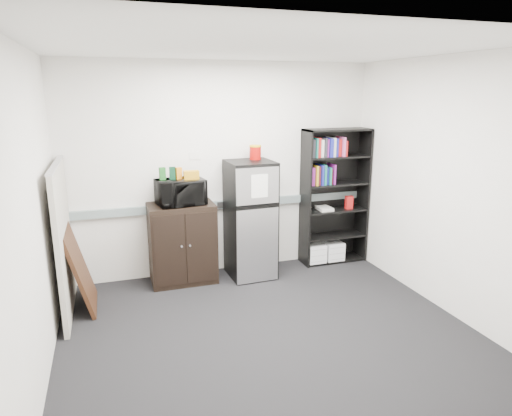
# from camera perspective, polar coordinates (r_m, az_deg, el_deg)

# --- Properties ---
(floor) EXTENTS (4.00, 4.00, 0.00)m
(floor) POSITION_cam_1_polar(r_m,az_deg,el_deg) (4.75, 1.39, -15.01)
(floor) COLOR black
(floor) RESTS_ON ground
(wall_back) EXTENTS (4.00, 0.02, 2.70)m
(wall_back) POSITION_cam_1_polar(r_m,az_deg,el_deg) (5.90, -4.24, 4.78)
(wall_back) COLOR white
(wall_back) RESTS_ON floor
(wall_right) EXTENTS (0.02, 3.50, 2.70)m
(wall_right) POSITION_cam_1_polar(r_m,az_deg,el_deg) (5.26, 22.52, 2.54)
(wall_right) COLOR white
(wall_right) RESTS_ON floor
(wall_left) EXTENTS (0.02, 3.50, 2.70)m
(wall_left) POSITION_cam_1_polar(r_m,az_deg,el_deg) (4.06, -26.14, -1.08)
(wall_left) COLOR white
(wall_left) RESTS_ON floor
(ceiling) EXTENTS (4.00, 3.50, 0.02)m
(ceiling) POSITION_cam_1_polar(r_m,az_deg,el_deg) (4.15, 1.63, 19.49)
(ceiling) COLOR white
(ceiling) RESTS_ON wall_back
(electrical_raceway) EXTENTS (3.92, 0.05, 0.10)m
(electrical_raceway) POSITION_cam_1_polar(r_m,az_deg,el_deg) (5.96, -4.09, 0.46)
(electrical_raceway) COLOR gray
(electrical_raceway) RESTS_ON wall_back
(wall_note) EXTENTS (0.14, 0.00, 0.10)m
(wall_note) POSITION_cam_1_polar(r_m,az_deg,el_deg) (5.79, -7.64, 6.51)
(wall_note) COLOR white
(wall_note) RESTS_ON wall_back
(bookshelf) EXTENTS (0.90, 0.34, 1.85)m
(bookshelf) POSITION_cam_1_polar(r_m,az_deg,el_deg) (6.33, 9.60, 1.79)
(bookshelf) COLOR black
(bookshelf) RESTS_ON floor
(cubicle_partition) EXTENTS (0.06, 1.30, 1.62)m
(cubicle_partition) POSITION_cam_1_polar(r_m,az_deg,el_deg) (5.23, -22.92, -3.68)
(cubicle_partition) COLOR #A69F93
(cubicle_partition) RESTS_ON floor
(cabinet) EXTENTS (0.80, 0.53, 1.00)m
(cabinet) POSITION_cam_1_polar(r_m,az_deg,el_deg) (5.75, -9.18, -4.36)
(cabinet) COLOR black
(cabinet) RESTS_ON floor
(microwave) EXTENTS (0.61, 0.45, 0.31)m
(microwave) POSITION_cam_1_polar(r_m,az_deg,el_deg) (5.57, -9.42, 1.98)
(microwave) COLOR black
(microwave) RESTS_ON cabinet
(snack_box_a) EXTENTS (0.08, 0.06, 0.15)m
(snack_box_a) POSITION_cam_1_polar(r_m,az_deg,el_deg) (5.53, -11.62, 4.22)
(snack_box_a) COLOR #18561C
(snack_box_a) RESTS_ON microwave
(snack_box_b) EXTENTS (0.08, 0.07, 0.15)m
(snack_box_b) POSITION_cam_1_polar(r_m,az_deg,el_deg) (5.54, -10.40, 4.30)
(snack_box_b) COLOR #0B341E
(snack_box_b) RESTS_ON microwave
(snack_box_c) EXTENTS (0.08, 0.07, 0.14)m
(snack_box_c) POSITION_cam_1_polar(r_m,az_deg,el_deg) (5.56, -9.65, 4.30)
(snack_box_c) COLOR orange
(snack_box_c) RESTS_ON microwave
(snack_bag) EXTENTS (0.18, 0.11, 0.10)m
(snack_bag) POSITION_cam_1_polar(r_m,az_deg,el_deg) (5.53, -8.09, 4.11)
(snack_bag) COLOR #BC8212
(snack_bag) RESTS_ON microwave
(refrigerator) EXTENTS (0.58, 0.61, 1.50)m
(refrigerator) POSITION_cam_1_polar(r_m,az_deg,el_deg) (5.79, -0.68, -1.47)
(refrigerator) COLOR black
(refrigerator) RESTS_ON floor
(coffee_can) EXTENTS (0.15, 0.15, 0.20)m
(coffee_can) POSITION_cam_1_polar(r_m,az_deg,el_deg) (5.77, -0.09, 7.08)
(coffee_can) COLOR #A60C07
(coffee_can) RESTS_ON refrigerator
(framed_poster) EXTENTS (0.28, 0.72, 0.91)m
(framed_poster) POSITION_cam_1_polar(r_m,az_deg,el_deg) (5.36, -21.12, -7.01)
(framed_poster) COLOR #311B0D
(framed_poster) RESTS_ON floor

